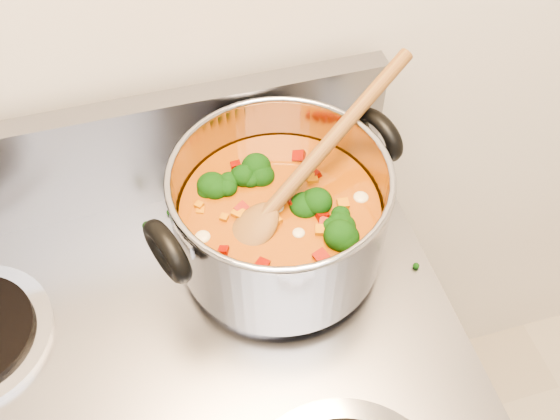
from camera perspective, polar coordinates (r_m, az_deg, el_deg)
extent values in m
cube|color=gray|center=(0.80, -16.36, 4.21)|extent=(0.74, 0.03, 0.16)
cylinder|color=#A5A5AD|center=(0.77, -1.09, -5.07)|extent=(0.18, 0.18, 0.01)
cylinder|color=black|center=(0.76, -1.10, -4.75)|extent=(0.15, 0.15, 0.01)
cylinder|color=#A3A3AB|center=(0.71, 0.00, -0.30)|extent=(0.24, 0.24, 0.13)
torus|color=#A3A3AB|center=(0.66, 0.00, 3.18)|extent=(0.25, 0.25, 0.01)
cylinder|color=#92480D|center=(0.73, 0.00, -1.59)|extent=(0.23, 0.23, 0.08)
torus|color=black|center=(0.64, -10.27, -3.73)|extent=(0.05, 0.08, 0.08)
torus|color=black|center=(0.74, 8.87, 6.80)|extent=(0.05, 0.08, 0.08)
ellipsoid|color=black|center=(0.74, -3.97, 3.16)|extent=(0.04, 0.04, 0.03)
ellipsoid|color=black|center=(0.67, -5.70, -3.71)|extent=(0.04, 0.04, 0.03)
ellipsoid|color=black|center=(0.69, -0.14, -1.48)|extent=(0.04, 0.04, 0.03)
ellipsoid|color=black|center=(0.72, 4.13, 2.06)|extent=(0.04, 0.04, 0.03)
ellipsoid|color=black|center=(0.73, 3.71, 2.30)|extent=(0.04, 0.04, 0.03)
ellipsoid|color=black|center=(0.71, -1.91, 0.71)|extent=(0.04, 0.04, 0.03)
ellipsoid|color=black|center=(0.71, 0.15, 0.86)|extent=(0.04, 0.04, 0.03)
ellipsoid|color=#780405|center=(0.65, -2.71, -6.26)|extent=(0.01, 0.01, 0.01)
ellipsoid|color=#780405|center=(0.68, 6.55, -3.43)|extent=(0.01, 0.01, 0.01)
ellipsoid|color=#780405|center=(0.67, 4.43, -4.44)|extent=(0.01, 0.01, 0.01)
ellipsoid|color=#780405|center=(0.74, 0.12, 3.83)|extent=(0.01, 0.01, 0.01)
ellipsoid|color=#780405|center=(0.69, -7.13, -2.03)|extent=(0.01, 0.01, 0.01)
ellipsoid|color=#780405|center=(0.69, 4.38, -1.75)|extent=(0.01, 0.01, 0.01)
ellipsoid|color=#780405|center=(0.68, 2.40, -2.79)|extent=(0.01, 0.01, 0.01)
ellipsoid|color=#780405|center=(0.70, 3.09, 0.06)|extent=(0.01, 0.01, 0.01)
ellipsoid|color=#780405|center=(0.70, -4.96, -0.73)|extent=(0.01, 0.01, 0.01)
ellipsoid|color=#780405|center=(0.72, -7.52, 1.04)|extent=(0.01, 0.01, 0.01)
ellipsoid|color=#780405|center=(0.68, 5.10, -3.09)|extent=(0.01, 0.01, 0.01)
ellipsoid|color=#B06209|center=(0.67, -2.98, -3.46)|extent=(0.01, 0.01, 0.01)
ellipsoid|color=#B06209|center=(0.71, -5.24, 1.02)|extent=(0.01, 0.01, 0.01)
ellipsoid|color=#B06209|center=(0.75, 1.21, 4.73)|extent=(0.01, 0.01, 0.01)
ellipsoid|color=#B06209|center=(0.71, -7.28, 0.06)|extent=(0.01, 0.01, 0.01)
ellipsoid|color=#B06209|center=(0.67, -0.61, -3.88)|extent=(0.01, 0.01, 0.01)
ellipsoid|color=#B06209|center=(0.73, 6.40, 2.15)|extent=(0.01, 0.01, 0.01)
ellipsoid|color=#B06209|center=(0.66, 4.02, -5.71)|extent=(0.01, 0.01, 0.01)
ellipsoid|color=#B06209|center=(0.66, 4.63, -4.72)|extent=(0.01, 0.01, 0.01)
ellipsoid|color=#B06209|center=(0.66, 2.65, -4.50)|extent=(0.01, 0.01, 0.01)
ellipsoid|color=#B06209|center=(0.74, -3.46, 4.00)|extent=(0.01, 0.01, 0.01)
ellipsoid|color=beige|center=(0.67, 1.43, -3.33)|extent=(0.02, 0.02, 0.01)
ellipsoid|color=beige|center=(0.73, 6.24, 2.10)|extent=(0.02, 0.02, 0.01)
ellipsoid|color=beige|center=(0.69, -0.85, -0.73)|extent=(0.02, 0.02, 0.01)
ellipsoid|color=beige|center=(0.73, -3.08, 2.85)|extent=(0.02, 0.02, 0.01)
ellipsoid|color=beige|center=(0.71, 2.70, 1.32)|extent=(0.02, 0.02, 0.01)
ellipsoid|color=beige|center=(0.67, -1.10, -3.24)|extent=(0.02, 0.02, 0.01)
ellipsoid|color=beige|center=(0.75, 5.70, 4.37)|extent=(0.02, 0.02, 0.01)
ellipsoid|color=brown|center=(0.69, -2.62, -1.94)|extent=(0.09, 0.08, 0.05)
cylinder|color=brown|center=(0.71, 4.71, 6.40)|extent=(0.24, 0.15, 0.11)
ellipsoid|color=black|center=(0.81, 10.25, -1.66)|extent=(0.01, 0.01, 0.01)
ellipsoid|color=black|center=(0.87, 4.55, 4.05)|extent=(0.01, 0.01, 0.01)
ellipsoid|color=black|center=(0.87, 3.35, 3.80)|extent=(0.01, 0.01, 0.01)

